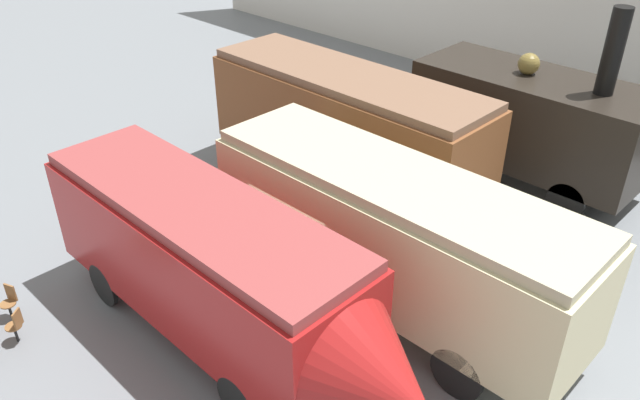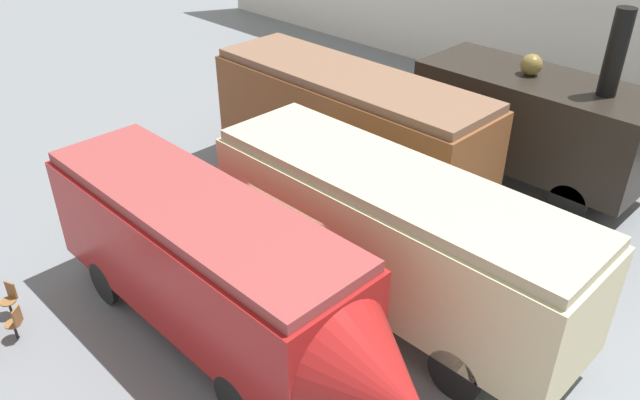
{
  "view_description": "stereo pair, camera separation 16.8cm",
  "coord_description": "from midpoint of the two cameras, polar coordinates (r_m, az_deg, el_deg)",
  "views": [
    {
      "loc": [
        8.89,
        -8.69,
        9.82
      ],
      "look_at": [
        -0.54,
        1.0,
        1.6
      ],
      "focal_mm": 35.0,
      "sensor_mm": 36.0,
      "label": 1
    },
    {
      "loc": [
        9.01,
        -8.57,
        9.82
      ],
      "look_at": [
        -0.54,
        1.0,
        1.6
      ],
      "focal_mm": 35.0,
      "sensor_mm": 36.0,
      "label": 2
    }
  ],
  "objects": [
    {
      "name": "cafe_chair_2",
      "position": [
        16.06,
        -26.23,
        -7.96
      ],
      "size": [
        0.38,
        0.39,
        0.87
      ],
      "rotation": [
        0.0,
        0.0,
        11.36
      ],
      "color": "black",
      "rests_on": "ground_plane"
    },
    {
      "name": "cafe_chair_1",
      "position": [
        15.31,
        -25.8,
        -9.96
      ],
      "size": [
        0.41,
        0.4,
        0.87
      ],
      "rotation": [
        0.0,
        0.0,
        10.1
      ],
      "color": "black",
      "rests_on": "ground_plane"
    },
    {
      "name": "visitor_person",
      "position": [
        15.3,
        -6.71,
        -4.77
      ],
      "size": [
        0.34,
        0.34,
        1.61
      ],
      "color": "#262633",
      "rests_on": "ground_plane"
    },
    {
      "name": "steam_locomotive",
      "position": [
        20.21,
        19.14,
        7.03
      ],
      "size": [
        7.04,
        2.84,
        5.77
      ],
      "color": "black",
      "rests_on": "ground_plane"
    },
    {
      "name": "streamlined_locomotive",
      "position": [
        12.86,
        -8.54,
        -6.51
      ],
      "size": [
        10.05,
        2.46,
        3.4
      ],
      "color": "maroon",
      "rests_on": "ground_plane"
    },
    {
      "name": "passenger_coach_wooden",
      "position": [
        18.91,
        2.8,
        7.22
      ],
      "size": [
        9.14,
        2.76,
        3.62
      ],
      "color": "brown",
      "rests_on": "ground_plane"
    },
    {
      "name": "passenger_coach_vintage",
      "position": [
        13.88,
        6.92,
        -2.8
      ],
      "size": [
        9.0,
        2.64,
        3.48
      ],
      "color": "beige",
      "rests_on": "ground_plane"
    },
    {
      "name": "ground_plane",
      "position": [
        15.84,
        -0.87,
        -7.01
      ],
      "size": [
        80.0,
        80.0,
        0.0
      ],
      "primitive_type": "plane",
      "color": "slate"
    }
  ]
}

